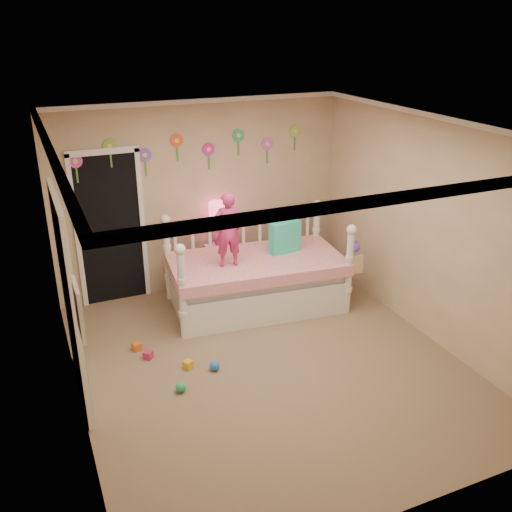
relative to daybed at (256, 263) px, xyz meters
name	(u,v)px	position (x,y,z in m)	size (l,w,h in m)	color
floor	(269,364)	(-0.42, -1.34, -0.61)	(4.00, 4.50, 0.01)	#7F684C
ceiling	(272,127)	(-0.42, -1.34, 1.99)	(4.00, 4.50, 0.01)	white
back_wall	(201,197)	(-0.42, 0.91, 0.69)	(4.00, 0.01, 2.60)	tan
left_wall	(66,291)	(-2.42, -1.34, 0.69)	(0.01, 4.50, 2.60)	tan
right_wall	(428,229)	(1.58, -1.34, 0.69)	(0.01, 4.50, 2.60)	tan
crown_molding	(272,131)	(-0.42, -1.34, 1.96)	(4.00, 4.50, 0.06)	white
daybed	(256,263)	(0.00, 0.00, 0.00)	(2.26, 1.21, 1.22)	white
pillow_turquoise	(285,237)	(0.43, 0.04, 0.28)	(0.42, 0.15, 0.42)	#2AD4A8
pillow_lime	(286,240)	(0.45, 0.04, 0.24)	(0.35, 0.13, 0.33)	#8CE846
child	(227,230)	(-0.41, -0.07, 0.54)	(0.35, 0.23, 0.95)	#D53078
nightstand	(221,266)	(-0.23, 0.72, -0.30)	(0.38, 0.29, 0.63)	white
table_lamp	(219,217)	(-0.23, 0.72, 0.43)	(0.28, 0.28, 0.62)	#D31C7E
closet_doorway	(110,228)	(-1.67, 0.90, 0.42)	(0.90, 0.04, 2.07)	black
flower_decals	(193,151)	(-0.51, 0.90, 1.33)	(3.40, 0.02, 0.50)	#B2668C
mirror_closet	(70,301)	(-2.38, -1.04, 0.44)	(0.07, 1.30, 2.10)	white
wall_picture	(79,310)	(-2.39, -2.24, 0.94)	(0.05, 0.34, 0.42)	white
hanging_bag	(354,258)	(1.08, -0.63, 0.13)	(0.20, 0.16, 0.36)	beige
toy_scatter	(181,368)	(-1.36, -1.10, -0.56)	(0.80, 1.30, 0.11)	#996666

